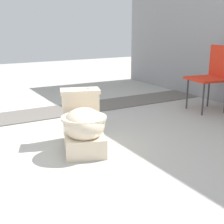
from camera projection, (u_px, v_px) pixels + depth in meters
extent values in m
plane|color=#A8A59E|center=(59.00, 156.00, 2.67)|extent=(14.00, 14.00, 0.00)
cube|color=#605B56|center=(58.00, 111.00, 4.04)|extent=(0.56, 8.00, 0.01)
cube|color=beige|center=(83.00, 139.00, 2.82)|extent=(0.68, 0.52, 0.17)
ellipsoid|color=beige|center=(84.00, 124.00, 2.68)|extent=(0.53, 0.48, 0.28)
cylinder|color=beige|center=(84.00, 118.00, 2.67)|extent=(0.50, 0.50, 0.03)
cube|color=beige|center=(80.00, 108.00, 2.96)|extent=(0.28, 0.38, 0.30)
cube|color=beige|center=(80.00, 91.00, 2.91)|extent=(0.31, 0.41, 0.04)
cylinder|color=silver|center=(88.00, 88.00, 2.92)|extent=(0.02, 0.02, 0.01)
cube|color=red|center=(207.00, 79.00, 3.98)|extent=(0.50, 0.50, 0.03)
cube|color=red|center=(222.00, 61.00, 3.99)|extent=(0.44, 0.10, 0.40)
cylinder|color=#38383D|center=(203.00, 99.00, 3.82)|extent=(0.02, 0.02, 0.40)
cylinder|color=#38383D|center=(187.00, 94.00, 4.13)|extent=(0.02, 0.02, 0.40)
cylinder|color=#38383D|center=(208.00, 92.00, 4.25)|extent=(0.02, 0.02, 0.40)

